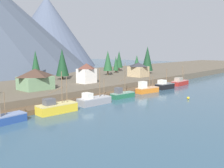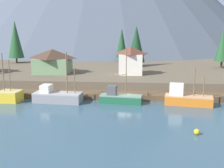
% 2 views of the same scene
% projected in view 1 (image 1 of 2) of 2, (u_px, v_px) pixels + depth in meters
% --- Properties ---
extents(ground_plane, '(400.00, 400.00, 1.00)m').
position_uv_depth(ground_plane, '(73.00, 91.00, 82.33)').
color(ground_plane, '#335166').
extents(dock, '(80.00, 4.00, 1.60)m').
position_uv_depth(dock, '(114.00, 94.00, 70.22)').
color(dock, brown).
rests_on(dock, ground_plane).
extents(shoreline_bank, '(400.00, 56.00, 2.50)m').
position_uv_depth(shoreline_bank, '(52.00, 82.00, 90.08)').
color(shoreline_bank, brown).
rests_on(shoreline_bank, ground_plane).
extents(mountain_east_peak, '(76.94, 76.94, 55.38)m').
position_uv_depth(mountain_east_peak, '(47.00, 31.00, 203.23)').
color(mountain_east_peak, '#4C566B').
rests_on(mountain_east_peak, ground_plane).
extents(fishing_boat_blue, '(8.30, 2.99, 5.59)m').
position_uv_depth(fishing_boat_blue, '(0.00, 118.00, 43.10)').
color(fishing_boat_blue, navy).
rests_on(fishing_boat_blue, ground_plane).
extents(fishing_boat_yellow, '(8.41, 3.78, 8.42)m').
position_uv_depth(fishing_boat_yellow, '(56.00, 108.00, 51.15)').
color(fishing_boat_yellow, gold).
rests_on(fishing_boat_yellow, ground_plane).
extents(fishing_boat_grey, '(8.40, 3.67, 8.64)m').
position_uv_depth(fishing_boat_grey, '(94.00, 100.00, 59.01)').
color(fishing_boat_grey, gray).
rests_on(fishing_boat_grey, ground_plane).
extents(fishing_boat_green, '(7.26, 3.05, 9.40)m').
position_uv_depth(fishing_boat_green, '(122.00, 94.00, 67.19)').
color(fishing_boat_green, '#1E5B3D').
rests_on(fishing_boat_green, ground_plane).
extents(fishing_boat_orange, '(7.93, 3.74, 6.24)m').
position_uv_depth(fishing_boat_orange, '(147.00, 89.00, 75.07)').
color(fishing_boat_orange, '#CC6B1E').
rests_on(fishing_boat_orange, ground_plane).
extents(fishing_boat_black, '(6.85, 3.82, 6.66)m').
position_uv_depth(fishing_boat_black, '(164.00, 86.00, 82.52)').
color(fishing_boat_black, black).
rests_on(fishing_boat_black, ground_plane).
extents(fishing_boat_red, '(8.22, 2.87, 6.94)m').
position_uv_depth(fishing_boat_red, '(180.00, 82.00, 91.42)').
color(fishing_boat_red, maroon).
rests_on(fishing_boat_red, ground_plane).
extents(house_white, '(5.30, 4.42, 6.17)m').
position_uv_depth(house_white, '(87.00, 73.00, 78.10)').
color(house_white, silver).
rests_on(house_white, shoreline_bank).
extents(house_green, '(8.08, 6.79, 5.45)m').
position_uv_depth(house_green, '(35.00, 79.00, 65.33)').
color(house_green, '#6B8E66').
rests_on(house_green, shoreline_bank).
extents(house_tan, '(6.48, 6.50, 5.44)m').
position_uv_depth(house_tan, '(138.00, 69.00, 97.13)').
color(house_tan, tan).
rests_on(house_tan, shoreline_bank).
extents(conifer_near_right, '(2.42, 2.42, 7.57)m').
position_uv_depth(conifer_near_right, '(116.00, 63.00, 113.12)').
color(conifer_near_right, '#4C3823').
rests_on(conifer_near_right, shoreline_bank).
extents(conifer_mid_left, '(4.92, 4.92, 11.76)m').
position_uv_depth(conifer_mid_left, '(147.00, 59.00, 110.30)').
color(conifer_mid_left, '#4C3823').
rests_on(conifer_mid_left, shoreline_bank).
extents(conifer_mid_right, '(3.53, 3.53, 7.97)m').
position_uv_depth(conifer_mid_right, '(137.00, 63.00, 114.22)').
color(conifer_mid_right, '#4C3823').
rests_on(conifer_mid_right, shoreline_bank).
extents(conifer_back_left, '(3.42, 3.42, 10.15)m').
position_uv_depth(conifer_back_left, '(36.00, 62.00, 91.30)').
color(conifer_back_left, '#4C3823').
rests_on(conifer_back_left, shoreline_bank).
extents(conifer_back_right, '(3.79, 3.79, 10.05)m').
position_uv_depth(conifer_back_right, '(108.00, 61.00, 102.93)').
color(conifer_back_right, '#4C3823').
rests_on(conifer_back_right, shoreline_bank).
extents(conifer_centre, '(4.58, 4.58, 10.70)m').
position_uv_depth(conifer_centre, '(62.00, 62.00, 87.80)').
color(conifer_centre, '#4C3823').
rests_on(conifer_centre, shoreline_bank).
extents(conifer_far_left, '(3.65, 3.65, 9.85)m').
position_uv_depth(conifer_far_left, '(119.00, 59.00, 122.42)').
color(conifer_far_left, '#4C3823').
rests_on(conifer_far_left, shoreline_bank).
extents(channel_buoy, '(0.70, 0.70, 0.70)m').
position_uv_depth(channel_buoy, '(188.00, 98.00, 65.30)').
color(channel_buoy, gold).
rests_on(channel_buoy, ground_plane).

